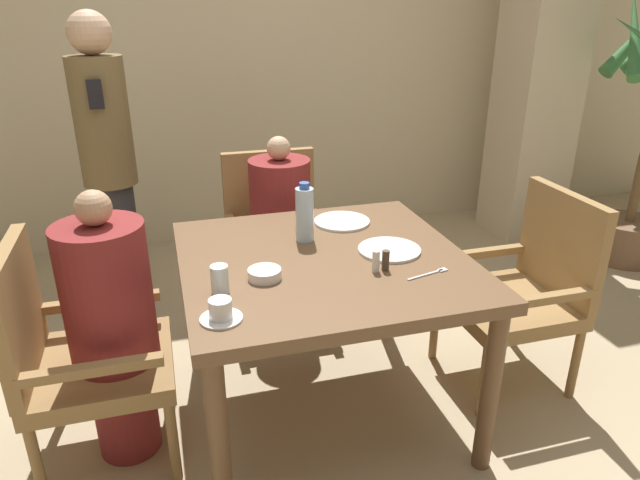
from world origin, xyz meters
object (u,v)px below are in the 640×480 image
object	(u,v)px
teacup_with_saucer	(221,312)
glass_tall_near	(304,217)
bowl_small	(265,274)
water_bottle	(305,214)
plate_main_right	(342,221)
chair_left_side	(74,351)
glass_tall_mid	(220,279)
diner_in_left_chair	(113,327)
chair_far_side	(276,231)
plate_main_left	(389,250)
standing_host	(109,163)
chair_right_side	(526,284)
diner_in_far_chair	(281,231)

from	to	relation	value
teacup_with_saucer	glass_tall_near	bearing A→B (deg)	56.66
bowl_small	water_bottle	distance (m)	0.40
plate_main_right	chair_left_side	bearing A→B (deg)	-163.64
chair_left_side	glass_tall_mid	world-z (taller)	chair_left_side
teacup_with_saucer	bowl_small	bearing A→B (deg)	52.78
chair_left_side	glass_tall_near	size ratio (longest dim) A/B	8.97
glass_tall_near	glass_tall_mid	xyz separation A→B (m)	(-0.43, -0.51, 0.00)
chair_left_side	diner_in_left_chair	distance (m)	0.16
bowl_small	water_bottle	xyz separation A→B (m)	(0.23, 0.31, 0.10)
chair_far_side	glass_tall_near	distance (m)	0.71
diner_in_left_chair	plate_main_right	size ratio (longest dim) A/B	4.31
teacup_with_saucer	glass_tall_near	world-z (taller)	glass_tall_near
chair_left_side	plate_main_right	xyz separation A→B (m)	(1.15, 0.34, 0.27)
bowl_small	glass_tall_mid	xyz separation A→B (m)	(-0.17, -0.06, 0.03)
chair_left_side	teacup_with_saucer	world-z (taller)	chair_left_side
plate_main_right	water_bottle	size ratio (longest dim) A/B	1.00
plate_main_left	glass_tall_mid	world-z (taller)	glass_tall_mid
plate_main_left	bowl_small	bearing A→B (deg)	-169.05
bowl_small	water_bottle	world-z (taller)	water_bottle
diner_in_left_chair	glass_tall_mid	world-z (taller)	diner_in_left_chair
plate_main_right	bowl_small	xyz separation A→B (m)	(-0.45, -0.46, 0.01)
chair_left_side	teacup_with_saucer	distance (m)	0.70
chair_left_side	chair_far_side	bearing A→B (deg)	44.71
plate_main_right	glass_tall_near	distance (m)	0.19
chair_far_side	standing_host	size ratio (longest dim) A/B	0.55
chair_right_side	glass_tall_near	world-z (taller)	chair_right_side
chair_right_side	plate_main_left	xyz separation A→B (m)	(-0.69, -0.02, 0.27)
standing_host	water_bottle	distance (m)	1.28
plate_main_left	teacup_with_saucer	distance (m)	0.80
standing_host	bowl_small	xyz separation A→B (m)	(0.59, -1.30, -0.12)
chair_right_side	water_bottle	bearing A→B (deg)	169.34
diner_in_left_chair	chair_right_side	xyz separation A→B (m)	(1.79, 0.00, -0.08)
chair_right_side	teacup_with_saucer	distance (m)	1.49
teacup_with_saucer	bowl_small	distance (m)	0.31
plate_main_left	bowl_small	size ratio (longest dim) A/B	2.07
plate_main_left	glass_tall_mid	xyz separation A→B (m)	(-0.70, -0.17, 0.04)
standing_host	chair_left_side	bearing A→B (deg)	-95.73
plate_main_left	chair_left_side	bearing A→B (deg)	179.05
chair_far_side	plate_main_left	bearing A→B (deg)	-74.50
standing_host	plate_main_left	xyz separation A→B (m)	(1.12, -1.19, -0.13)
standing_host	plate_main_left	distance (m)	1.64
plate_main_right	glass_tall_near	bearing A→B (deg)	-174.31
teacup_with_saucer	diner_in_far_chair	bearing A→B (deg)	69.14
diner_in_left_chair	plate_main_right	distance (m)	1.08
chair_right_side	glass_tall_near	bearing A→B (deg)	161.58
diner_in_far_chair	plate_main_left	distance (m)	0.90
diner_in_far_chair	water_bottle	distance (m)	0.70
plate_main_left	bowl_small	distance (m)	0.54
bowl_small	plate_main_right	bearing A→B (deg)	45.87
chair_far_side	standing_host	world-z (taller)	standing_host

